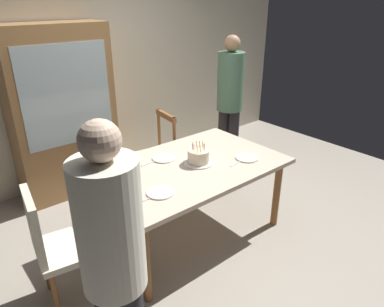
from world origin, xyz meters
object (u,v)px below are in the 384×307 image
at_px(plate_far_side, 164,158).
at_px(person_celebrant, 113,260).
at_px(chair_spindle_back, 154,157).
at_px(china_cabinet, 63,114).
at_px(plate_near_celebrant, 160,192).
at_px(chair_upholstered, 55,242).
at_px(person_guest, 230,98).
at_px(dining_table, 188,173).
at_px(birthday_cake, 198,157).
at_px(plate_near_guest, 247,158).

bearing_deg(plate_far_side, person_celebrant, -134.17).
xyz_separation_m(chair_spindle_back, china_cabinet, (-0.72, 0.69, 0.49)).
xyz_separation_m(plate_near_celebrant, chair_upholstered, (-0.78, 0.22, -0.22)).
bearing_deg(person_guest, chair_upholstered, -163.18).
relative_size(chair_spindle_back, china_cabinet, 0.50).
bearing_deg(china_cabinet, person_guest, -24.81).
height_order(plate_near_celebrant, person_celebrant, person_celebrant).
xyz_separation_m(chair_spindle_back, chair_upholstered, (-1.46, -0.90, 0.07)).
height_order(dining_table, person_guest, person_guest).
xyz_separation_m(person_guest, china_cabinet, (-1.78, 0.82, -0.04)).
xyz_separation_m(dining_table, chair_spindle_back, (0.21, 0.87, -0.21)).
distance_m(chair_spindle_back, person_guest, 1.20).
height_order(chair_spindle_back, chair_upholstered, same).
relative_size(plate_far_side, person_celebrant, 0.13).
height_order(birthday_cake, china_cabinet, china_cabinet).
height_order(birthday_cake, plate_far_side, birthday_cake).
bearing_deg(dining_table, china_cabinet, 108.16).
distance_m(birthday_cake, person_celebrant, 1.62).
bearing_deg(china_cabinet, birthday_cake, -68.89).
bearing_deg(person_celebrant, plate_far_side, 45.83).
bearing_deg(person_celebrant, birthday_cake, 34.09).
height_order(plate_near_celebrant, china_cabinet, china_cabinet).
bearing_deg(plate_near_celebrant, chair_upholstered, 164.47).
xyz_separation_m(birthday_cake, plate_near_celebrant, (-0.58, -0.22, -0.05)).
relative_size(plate_far_side, person_guest, 0.13).
height_order(birthday_cake, person_guest, person_guest).
distance_m(plate_far_side, person_guest, 1.46).
xyz_separation_m(dining_table, person_celebrant, (-1.23, -0.93, 0.30)).
relative_size(dining_table, plate_near_celebrant, 7.87).
xyz_separation_m(birthday_cake, plate_far_side, (-0.19, 0.28, -0.05)).
bearing_deg(china_cabinet, chair_upholstered, -115.07).
distance_m(dining_table, plate_near_celebrant, 0.54).
bearing_deg(china_cabinet, chair_spindle_back, -43.89).
height_order(chair_upholstered, person_celebrant, person_celebrant).
relative_size(plate_near_celebrant, plate_near_guest, 1.00).
height_order(chair_spindle_back, china_cabinet, china_cabinet).
bearing_deg(dining_table, plate_far_side, 109.32).
distance_m(birthday_cake, chair_upholstered, 1.38).
relative_size(birthday_cake, person_celebrant, 0.17).
xyz_separation_m(plate_far_side, china_cabinet, (-0.42, 1.31, 0.20)).
height_order(birthday_cake, plate_near_celebrant, birthday_cake).
bearing_deg(chair_upholstered, birthday_cake, 0.08).
height_order(plate_far_side, chair_upholstered, chair_upholstered).
relative_size(chair_upholstered, person_guest, 0.55).
height_order(plate_near_celebrant, person_guest, person_guest).
bearing_deg(plate_far_side, chair_upholstered, -166.61).
height_order(chair_upholstered, china_cabinet, china_cabinet).
xyz_separation_m(plate_near_guest, person_celebrant, (-1.75, -0.68, 0.21)).
relative_size(plate_near_guest, china_cabinet, 0.12).
height_order(dining_table, birthday_cake, birthday_cake).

